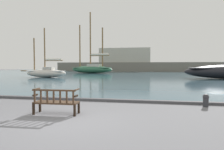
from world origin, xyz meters
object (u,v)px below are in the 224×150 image
(park_bench, at_px, (56,101))
(sailboat_distant_harbor, at_px, (46,72))
(mooring_bollard, at_px, (206,100))
(sailboat_far_starboard, at_px, (92,68))

(park_bench, height_order, sailboat_distant_harbor, sailboat_distant_harbor)
(park_bench, distance_m, mooring_bollard, 6.16)
(park_bench, relative_size, mooring_bollard, 2.96)
(sailboat_far_starboard, height_order, sailboat_distant_harbor, sailboat_far_starboard)
(sailboat_distant_harbor, bearing_deg, park_bench, -60.25)
(sailboat_far_starboard, bearing_deg, park_bench, -75.57)
(mooring_bollard, bearing_deg, sailboat_distant_harbor, 134.60)
(sailboat_distant_harbor, height_order, mooring_bollard, sailboat_distant_harbor)
(park_bench, height_order, sailboat_far_starboard, sailboat_far_starboard)
(park_bench, xyz_separation_m, mooring_bollard, (5.67, 2.39, -0.17))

